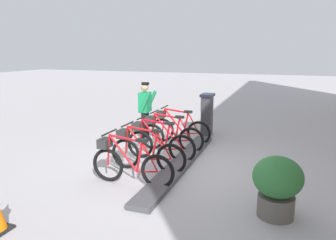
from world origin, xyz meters
TOP-DOWN VIEW (x-y plane):
  - ground_plane at (0.00, 0.00)m, footprint 60.00×60.00m
  - dock_rail_base at (0.00, 0.00)m, footprint 0.44×4.58m
  - payment_kiosk at (0.05, -2.76)m, footprint 0.36×0.52m
  - bike_docked_0 at (0.63, -1.69)m, footprint 1.72×0.54m
  - bike_docked_1 at (0.63, -0.93)m, footprint 1.72×0.54m
  - bike_docked_2 at (0.63, -0.18)m, footprint 1.72×0.54m
  - bike_docked_3 at (0.63, 0.58)m, footprint 1.72×0.54m
  - bike_docked_4 at (0.63, 1.33)m, footprint 1.72×0.54m
  - worker_near_rack at (1.61, -1.71)m, footprint 0.47×0.63m
  - planter_bush at (-2.08, 1.65)m, footprint 0.76×0.76m

SIDE VIEW (x-z plane):
  - ground_plane at x=0.00m, z-range 0.00..0.00m
  - dock_rail_base at x=0.00m, z-range 0.00..0.10m
  - bike_docked_0 at x=0.63m, z-range -0.08..0.94m
  - bike_docked_1 at x=0.63m, z-range -0.08..0.94m
  - bike_docked_2 at x=0.63m, z-range -0.08..0.94m
  - bike_docked_3 at x=0.63m, z-range -0.08..0.94m
  - bike_docked_4 at x=0.63m, z-range -0.08..0.94m
  - planter_bush at x=-2.08m, z-range 0.06..1.03m
  - payment_kiosk at x=0.05m, z-range 0.03..1.31m
  - worker_near_rack at x=1.61m, z-range 0.08..1.74m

